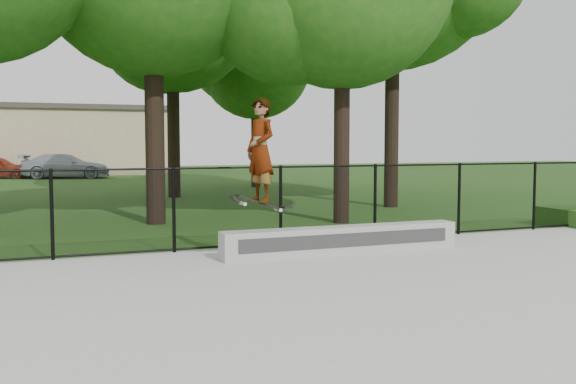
% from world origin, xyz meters
% --- Properties ---
extents(ground, '(100.00, 100.00, 0.00)m').
position_xyz_m(ground, '(0.00, 0.00, 0.00)').
color(ground, '#2D5117').
rests_on(ground, ground).
extents(concrete_slab, '(14.00, 12.00, 0.06)m').
position_xyz_m(concrete_slab, '(0.00, 0.00, 0.03)').
color(concrete_slab, '#AAABA5').
rests_on(concrete_slab, ground).
extents(grind_ledge, '(4.36, 0.40, 0.47)m').
position_xyz_m(grind_ledge, '(0.70, 4.70, 0.30)').
color(grind_ledge, '#A4A49F').
rests_on(grind_ledge, concrete_slab).
extents(car_b, '(3.15, 1.24, 1.14)m').
position_xyz_m(car_b, '(-3.21, 34.18, 0.57)').
color(car_b, black).
rests_on(car_b, ground).
extents(car_c, '(4.65, 2.82, 1.37)m').
position_xyz_m(car_c, '(-2.58, 32.66, 0.68)').
color(car_c, '#8D96A0').
rests_on(car_c, ground).
extents(skater_airborne, '(0.80, 0.69, 1.87)m').
position_xyz_m(skater_airborne, '(-0.88, 4.50, 1.83)').
color(skater_airborne, black).
rests_on(skater_airborne, ground).
extents(chainlink_fence, '(16.06, 0.06, 1.50)m').
position_xyz_m(chainlink_fence, '(0.00, 5.90, 0.81)').
color(chainlink_fence, black).
rests_on(chainlink_fence, concrete_slab).
extents(distant_building, '(12.40, 6.40, 4.30)m').
position_xyz_m(distant_building, '(-2.00, 38.00, 2.16)').
color(distant_building, '#C9AD8D').
rests_on(distant_building, ground).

